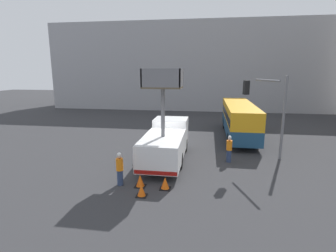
{
  "coord_description": "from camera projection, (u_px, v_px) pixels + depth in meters",
  "views": [
    {
      "loc": [
        2.85,
        -17.22,
        6.06
      ],
      "look_at": [
        0.14,
        0.48,
        2.26
      ],
      "focal_mm": 28.0,
      "sensor_mm": 36.0,
      "label": 1
    }
  ],
  "objects": [
    {
      "name": "city_bus",
      "position": [
        239.0,
        117.0,
        24.23
      ],
      "size": [
        2.47,
        10.85,
        3.05
      ],
      "rotation": [
        0.0,
        0.0,
        1.4
      ],
      "color": "navy",
      "rests_on": "ground_plane"
    },
    {
      "name": "traffic_cone_mid_road",
      "position": [
        165.0,
        183.0,
        13.63
      ],
      "size": [
        0.56,
        0.56,
        0.64
      ],
      "color": "black",
      "rests_on": "ground_plane"
    },
    {
      "name": "building_backdrop_far",
      "position": [
        192.0,
        67.0,
        43.29
      ],
      "size": [
        44.0,
        10.0,
        13.26
      ],
      "color": "#9E9EA3",
      "rests_on": "ground_plane"
    },
    {
      "name": "road_worker_directing",
      "position": [
        229.0,
        149.0,
        17.53
      ],
      "size": [
        0.38,
        0.38,
        1.83
      ],
      "rotation": [
        0.0,
        0.0,
        5.25
      ],
      "color": "navy",
      "rests_on": "ground_plane"
    },
    {
      "name": "traffic_light_pole",
      "position": [
        270.0,
        104.0,
        17.33
      ],
      "size": [
        2.98,
        2.73,
        5.74
      ],
      "color": "slate",
      "rests_on": "ground_plane"
    },
    {
      "name": "utility_truck",
      "position": [
        166.0,
        140.0,
        17.67
      ],
      "size": [
        2.46,
        7.13,
        6.17
      ],
      "color": "white",
      "rests_on": "ground_plane"
    },
    {
      "name": "road_worker_near_truck",
      "position": [
        120.0,
        169.0,
        13.98
      ],
      "size": [
        0.38,
        0.38,
        1.83
      ],
      "rotation": [
        0.0,
        0.0,
        2.18
      ],
      "color": "navy",
      "rests_on": "ground_plane"
    },
    {
      "name": "ground_plane",
      "position": [
        165.0,
        159.0,
        18.33
      ],
      "size": [
        120.0,
        120.0,
        0.0
      ],
      "primitive_type": "plane",
      "color": "#333335"
    },
    {
      "name": "traffic_cone_far_side",
      "position": [
        140.0,
        181.0,
        13.91
      ],
      "size": [
        0.57,
        0.57,
        0.65
      ],
      "color": "black",
      "rests_on": "ground_plane"
    },
    {
      "name": "traffic_cone_near_truck",
      "position": [
        141.0,
        191.0,
        12.85
      ],
      "size": [
        0.53,
        0.53,
        0.6
      ],
      "color": "black",
      "rests_on": "ground_plane"
    }
  ]
}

